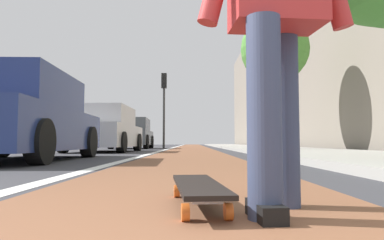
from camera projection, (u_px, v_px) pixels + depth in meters
name	position (u px, v px, depth m)	size (l,w,h in m)	color
ground_plane	(191.00, 153.00, 10.46)	(80.00, 80.00, 0.00)	#38383D
bike_lane_paint	(192.00, 147.00, 24.44)	(56.00, 1.90, 0.00)	brown
lane_stripe_white	(173.00, 148.00, 20.45)	(52.00, 0.16, 0.01)	silver
sidewalk_curb	(252.00, 147.00, 18.44)	(52.00, 3.20, 0.10)	#9E9B93
building_facade	(280.00, 71.00, 22.74)	(40.00, 1.20, 9.75)	gray
skateboard	(198.00, 187.00, 1.68)	(0.86, 0.28, 0.11)	orange
skater_person	(275.00, 2.00, 1.58)	(0.48, 0.72, 1.64)	#384260
parked_car_near	(16.00, 119.00, 6.00)	(4.18, 2.13, 1.48)	navy
parked_car_mid	(104.00, 130.00, 11.58)	(4.18, 2.02, 1.47)	#B7B7BC
parked_car_far	(132.00, 134.00, 17.63)	(4.11, 1.92, 1.50)	#4C5156
traffic_light	(164.00, 96.00, 19.00)	(0.33, 0.28, 4.03)	#2D2D2D
street_tree_mid	(275.00, 50.00, 11.56)	(2.22, 2.22, 4.47)	brown
pedestrian_distant	(255.00, 127.00, 14.03)	(0.45, 0.70, 1.61)	black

